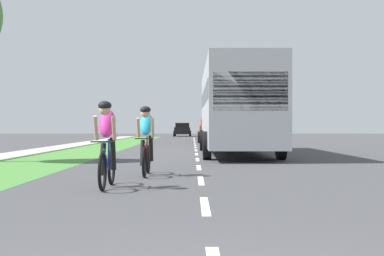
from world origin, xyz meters
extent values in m
plane|color=#424244|center=(0.00, 20.00, 0.00)|extent=(120.00, 120.00, 0.00)
cube|color=#478438|center=(-4.92, 20.00, 0.00)|extent=(2.85, 70.00, 0.01)
cube|color=#B2ADA3|center=(-7.09, 20.00, 0.00)|extent=(1.49, 70.00, 0.10)
cube|color=white|center=(0.00, 4.75, 0.00)|extent=(0.12, 1.80, 0.01)
cube|color=white|center=(0.00, 8.25, 0.00)|extent=(0.12, 1.80, 0.01)
cube|color=white|center=(0.00, 11.75, 0.00)|extent=(0.12, 1.80, 0.01)
cube|color=white|center=(0.00, 15.25, 0.00)|extent=(0.12, 1.80, 0.01)
cube|color=white|center=(0.00, 18.75, 0.00)|extent=(0.12, 1.80, 0.01)
cube|color=white|center=(0.00, 22.25, 0.00)|extent=(0.12, 1.80, 0.01)
cube|color=white|center=(0.00, 25.75, 0.00)|extent=(0.12, 1.80, 0.01)
cube|color=white|center=(0.00, 29.25, 0.00)|extent=(0.12, 1.80, 0.01)
cube|color=white|center=(0.00, 32.75, 0.00)|extent=(0.12, 1.80, 0.01)
cube|color=white|center=(0.00, 36.25, 0.00)|extent=(0.12, 1.80, 0.01)
cube|color=white|center=(0.00, 39.75, 0.00)|extent=(0.12, 1.80, 0.01)
cube|color=white|center=(0.00, 43.25, 0.00)|extent=(0.12, 1.80, 0.01)
cube|color=white|center=(0.00, 46.75, 0.00)|extent=(0.12, 1.80, 0.01)
cube|color=white|center=(0.00, 50.25, 0.00)|extent=(0.12, 1.80, 0.01)
torus|color=black|center=(-1.74, 7.48, 0.34)|extent=(0.06, 0.68, 0.68)
torus|color=black|center=(-1.74, 6.44, 0.34)|extent=(0.06, 0.68, 0.68)
cylinder|color=#23389E|center=(-1.74, 6.86, 0.52)|extent=(0.04, 0.59, 0.43)
cylinder|color=#23389E|center=(-1.74, 7.14, 0.62)|extent=(0.04, 0.04, 0.55)
cylinder|color=#23389E|center=(-1.74, 6.91, 0.85)|extent=(0.03, 0.55, 0.03)
cylinder|color=black|center=(-1.74, 6.46, 0.86)|extent=(0.42, 0.02, 0.02)
ellipsoid|color=#CC2D8C|center=(-1.74, 6.98, 1.18)|extent=(0.30, 0.54, 0.63)
sphere|color=tan|center=(-1.74, 6.70, 1.42)|extent=(0.20, 0.20, 0.20)
ellipsoid|color=black|center=(-1.74, 6.70, 1.50)|extent=(0.24, 0.28, 0.16)
cylinder|color=tan|center=(-1.90, 6.70, 1.10)|extent=(0.07, 0.26, 0.45)
cylinder|color=tan|center=(-1.58, 6.70, 1.10)|extent=(0.07, 0.26, 0.45)
cylinder|color=black|center=(-1.84, 7.06, 0.52)|extent=(0.10, 0.30, 0.60)
cylinder|color=black|center=(-1.64, 7.01, 0.62)|extent=(0.10, 0.25, 0.61)
torus|color=black|center=(-1.23, 9.93, 0.34)|extent=(0.06, 0.68, 0.68)
torus|color=black|center=(-1.23, 8.89, 0.34)|extent=(0.06, 0.68, 0.68)
cylinder|color=maroon|center=(-1.23, 9.31, 0.52)|extent=(0.04, 0.59, 0.43)
cylinder|color=maroon|center=(-1.23, 9.59, 0.62)|extent=(0.04, 0.04, 0.55)
cylinder|color=maroon|center=(-1.23, 9.36, 0.85)|extent=(0.03, 0.55, 0.03)
cylinder|color=black|center=(-1.23, 8.91, 0.86)|extent=(0.42, 0.02, 0.02)
ellipsoid|color=#26A5CC|center=(-1.23, 9.43, 1.18)|extent=(0.30, 0.54, 0.63)
sphere|color=tan|center=(-1.23, 9.15, 1.42)|extent=(0.20, 0.20, 0.20)
ellipsoid|color=black|center=(-1.23, 9.15, 1.50)|extent=(0.24, 0.28, 0.16)
cylinder|color=tan|center=(-1.39, 9.15, 1.10)|extent=(0.07, 0.26, 0.45)
cylinder|color=tan|center=(-1.07, 9.15, 1.10)|extent=(0.07, 0.26, 0.45)
cylinder|color=black|center=(-1.33, 9.51, 0.52)|extent=(0.10, 0.30, 0.60)
cylinder|color=black|center=(-1.13, 9.46, 0.62)|extent=(0.10, 0.25, 0.61)
cube|color=#A5A8AD|center=(1.57, 18.98, 1.93)|extent=(2.50, 11.60, 3.10)
cube|color=#1E2833|center=(1.57, 18.98, 2.33)|extent=(2.52, 10.67, 0.64)
cube|color=#1E2833|center=(1.57, 13.21, 2.18)|extent=(2.25, 0.06, 1.20)
cylinder|color=black|center=(0.32, 15.21, 0.48)|extent=(0.28, 0.96, 0.96)
cylinder|color=black|center=(2.82, 15.21, 0.48)|extent=(0.28, 0.96, 0.96)
cylinder|color=black|center=(0.32, 22.17, 0.48)|extent=(0.28, 0.96, 0.96)
cylinder|color=black|center=(2.82, 22.17, 0.48)|extent=(0.28, 0.96, 0.96)
cube|color=red|center=(1.34, 34.75, 0.72)|extent=(1.96, 5.10, 0.76)
cube|color=red|center=(1.34, 33.98, 1.32)|extent=(1.80, 1.78, 0.64)
cube|color=#1E2833|center=(1.34, 33.27, 1.30)|extent=(1.67, 0.08, 0.52)
cube|color=red|center=(0.44, 35.77, 1.02)|extent=(0.08, 2.81, 0.40)
cube|color=red|center=(2.24, 35.77, 1.02)|extent=(0.08, 2.81, 0.40)
cube|color=red|center=(1.34, 37.26, 1.02)|extent=(1.80, 0.08, 0.40)
cylinder|color=black|center=(0.36, 33.22, 0.38)|extent=(0.26, 0.76, 0.76)
cylinder|color=black|center=(2.32, 33.22, 0.38)|extent=(0.26, 0.76, 0.76)
cylinder|color=black|center=(0.36, 36.28, 0.38)|extent=(0.26, 0.76, 0.76)
cylinder|color=black|center=(2.32, 36.28, 0.38)|extent=(0.26, 0.76, 0.76)
cube|color=maroon|center=(1.61, 45.72, 0.81)|extent=(1.90, 4.70, 1.00)
cube|color=maroon|center=(1.61, 45.92, 1.53)|extent=(1.71, 2.91, 0.52)
cube|color=#1E2833|center=(1.61, 44.66, 1.41)|extent=(1.56, 0.08, 0.44)
cylinder|color=black|center=(0.66, 44.31, 0.36)|extent=(0.25, 0.72, 0.72)
cylinder|color=black|center=(2.56, 44.31, 0.36)|extent=(0.25, 0.72, 0.72)
cylinder|color=black|center=(0.66, 47.13, 0.36)|extent=(0.25, 0.72, 0.72)
cylinder|color=black|center=(2.56, 47.13, 0.36)|extent=(0.25, 0.72, 0.72)
cube|color=black|center=(-1.28, 57.90, 0.64)|extent=(1.76, 4.30, 0.76)
cube|color=black|center=(-1.28, 58.05, 1.26)|extent=(1.55, 2.24, 0.52)
cube|color=#1E2833|center=(-1.28, 57.08, 1.24)|extent=(1.44, 0.08, 0.44)
cylinder|color=black|center=(-2.16, 56.56, 0.32)|extent=(0.22, 0.64, 0.64)
cylinder|color=black|center=(-0.40, 56.56, 0.32)|extent=(0.22, 0.64, 0.64)
cylinder|color=black|center=(-2.16, 59.23, 0.32)|extent=(0.22, 0.64, 0.64)
cylinder|color=black|center=(-0.40, 59.23, 0.32)|extent=(0.22, 0.64, 0.64)
camera|label=1|loc=(-0.18, -2.81, 1.13)|focal=50.01mm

